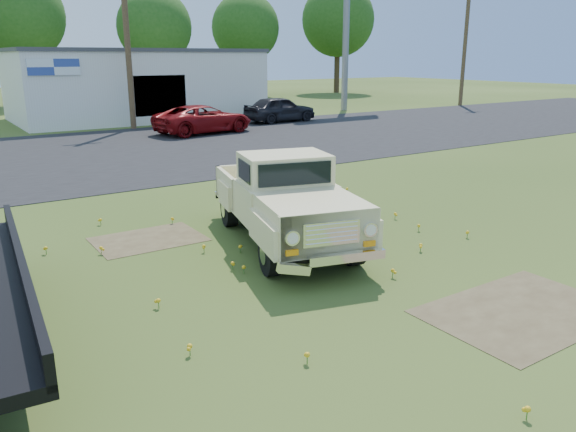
{
  "coord_description": "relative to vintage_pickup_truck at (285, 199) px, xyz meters",
  "views": [
    {
      "loc": [
        -5.78,
        -7.5,
        3.74
      ],
      "look_at": [
        -0.12,
        1.0,
        0.81
      ],
      "focal_mm": 35.0,
      "sensor_mm": 36.0,
      "label": 1
    }
  ],
  "objects": [
    {
      "name": "treeline_f",
      "position": [
        21.73,
        39.79,
        5.36
      ],
      "size": [
        6.4,
        6.4,
        9.52
      ],
      "color": "#3D2D1B",
      "rests_on": "ground"
    },
    {
      "name": "treeline_d",
      "position": [
        1.73,
        38.79,
        5.68
      ],
      "size": [
        6.72,
        6.72,
        10.0
      ],
      "color": "#3D2D1B",
      "rests_on": "ground"
    },
    {
      "name": "vintage_pickup_truck",
      "position": [
        0.0,
        0.0,
        0.0
      ],
      "size": [
        3.26,
        5.52,
        1.88
      ],
      "primitive_type": null,
      "rotation": [
        0.0,
        0.0,
        -0.26
      ],
      "color": "beige",
      "rests_on": "ground"
    },
    {
      "name": "commercial_building",
      "position": [
        5.72,
        25.28,
        1.16
      ],
      "size": [
        14.2,
        8.2,
        4.15
      ],
      "color": "silver",
      "rests_on": "ground"
    },
    {
      "name": "asphalt_lot",
      "position": [
        -0.27,
        13.29,
        -0.94
      ],
      "size": [
        90.0,
        14.0,
        0.02
      ],
      "primitive_type": "cube",
      "color": "black",
      "rests_on": "ground"
    },
    {
      "name": "utility_pole_mid",
      "position": [
        3.73,
        20.29,
        3.66
      ],
      "size": [
        1.6,
        0.3,
        9.0
      ],
      "color": "#402D1D",
      "rests_on": "ground"
    },
    {
      "name": "ground",
      "position": [
        -0.27,
        -1.71,
        -0.94
      ],
      "size": [
        140.0,
        140.0,
        0.0
      ],
      "primitive_type": "plane",
      "color": "#314717",
      "rests_on": "ground"
    },
    {
      "name": "utility_pole_east",
      "position": [
        29.73,
        20.29,
        3.66
      ],
      "size": [
        1.6,
        0.3,
        9.0
      ],
      "color": "#402D1D",
      "rests_on": "ground"
    },
    {
      "name": "dark_sedan",
      "position": [
        11.9,
        18.61,
        -0.2
      ],
      "size": [
        4.4,
        1.93,
        1.47
      ],
      "primitive_type": "imported",
      "rotation": [
        0.0,
        0.0,
        1.62
      ],
      "color": "black",
      "rests_on": "ground"
    },
    {
      "name": "dirt_patch_a",
      "position": [
        1.23,
        -4.71,
        -0.94
      ],
      "size": [
        3.0,
        2.0,
        0.01
      ],
      "primitive_type": "cube",
      "color": "#4E4029",
      "rests_on": "ground"
    },
    {
      "name": "treeline_e",
      "position": [
        11.73,
        37.29,
        5.04
      ],
      "size": [
        6.08,
        6.08,
        9.04
      ],
      "color": "#3D2D1B",
      "rests_on": "ground"
    },
    {
      "name": "treeline_g",
      "position": [
        31.73,
        38.29,
        6.31
      ],
      "size": [
        7.36,
        7.36,
        10.95
      ],
      "color": "#3D2D1B",
      "rests_on": "ground"
    },
    {
      "name": "dirt_patch_b",
      "position": [
        -2.27,
        1.79,
        -0.94
      ],
      "size": [
        2.2,
        1.6,
        0.01
      ],
      "primitive_type": "cube",
      "color": "#4E4029",
      "rests_on": "ground"
    },
    {
      "name": "red_pickup",
      "position": [
        6.05,
        16.53,
        -0.25
      ],
      "size": [
        5.25,
        2.96,
        1.39
      ],
      "primitive_type": "imported",
      "rotation": [
        0.0,
        0.0,
        1.71
      ],
      "color": "maroon",
      "rests_on": "ground"
    }
  ]
}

